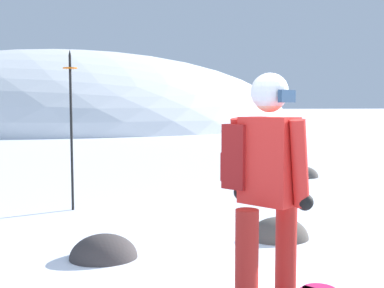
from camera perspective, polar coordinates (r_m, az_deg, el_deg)
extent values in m
ellipsoid|color=white|center=(36.08, -14.47, 2.20)|extent=(31.91, 28.72, 10.47)
cylinder|color=maroon|center=(3.57, 11.09, -12.85)|extent=(0.15, 0.15, 0.82)
cylinder|color=maroon|center=(3.19, 6.51, -14.98)|extent=(0.15, 0.15, 0.82)
cube|color=red|center=(3.22, 9.10, -1.98)|extent=(0.40, 0.42, 0.58)
cylinder|color=red|center=(3.35, 5.79, -1.68)|extent=(0.20, 0.19, 0.57)
cylinder|color=red|center=(3.10, 12.68, -2.29)|extent=(0.20, 0.19, 0.57)
sphere|color=black|center=(3.43, 5.88, -5.76)|extent=(0.11, 0.11, 0.11)
sphere|color=black|center=(3.17, 13.27, -6.74)|extent=(0.11, 0.11, 0.11)
cube|color=maroon|center=(3.33, 6.21, -1.38)|extent=(0.33, 0.32, 0.44)
cube|color=maroon|center=(3.40, 4.83, -2.60)|extent=(0.19, 0.17, 0.20)
sphere|color=beige|center=(3.20, 9.20, 5.60)|extent=(0.21, 0.21, 0.21)
sphere|color=silver|center=(3.20, 9.21, 6.14)|extent=(0.25, 0.25, 0.25)
cube|color=navy|center=(3.13, 11.21, 5.59)|extent=(0.15, 0.13, 0.08)
cylinder|color=black|center=(6.99, -14.14, 1.23)|extent=(0.04, 0.04, 2.19)
cylinder|color=orange|center=(6.99, -14.29, 8.74)|extent=(0.20, 0.20, 0.01)
cone|color=black|center=(7.01, -14.33, 10.53)|extent=(0.04, 0.04, 0.08)
ellipsoid|color=#4C4742|center=(10.23, 13.09, -3.85)|extent=(0.63, 0.53, 0.44)
ellipsoid|color=#383333|center=(4.93, -10.46, -13.16)|extent=(0.67, 0.57, 0.47)
ellipsoid|color=#4C4742|center=(5.59, 10.26, -10.97)|extent=(0.68, 0.58, 0.48)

